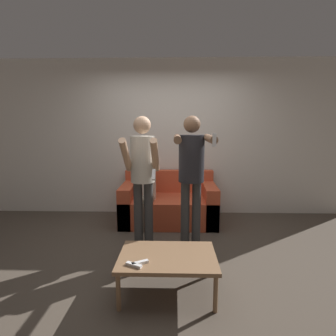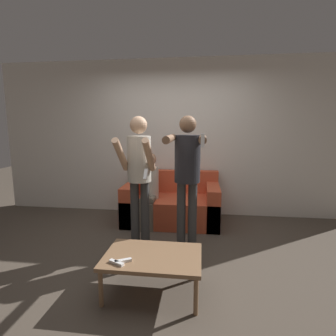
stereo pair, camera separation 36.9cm
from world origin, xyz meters
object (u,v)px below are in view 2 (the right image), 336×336
object	(u,v)px
couch	(172,205)
person_standing_right	(187,168)
person_seated	(149,186)
coffee_table	(153,258)
remote_far	(123,261)
remote_near	(116,263)
person_standing_left	(139,169)

from	to	relation	value
couch	person_standing_right	bearing A→B (deg)	-73.96
couch	person_seated	size ratio (longest dim) A/B	1.31
coffee_table	remote_far	xyz separation A→B (m)	(-0.24, -0.16, 0.05)
couch	person_seated	distance (m)	0.53
remote_near	person_standing_left	bearing A→B (deg)	92.47
couch	coffee_table	world-z (taller)	couch
remote_near	remote_far	world-z (taller)	same
coffee_table	remote_far	size ratio (longest dim) A/B	6.04
person_standing_left	remote_far	bearing A→B (deg)	-84.80
person_standing_left	coffee_table	distance (m)	1.16
person_standing_left	person_seated	bearing A→B (deg)	92.99
person_seated	remote_far	size ratio (longest dim) A/B	7.74
couch	remote_far	world-z (taller)	couch
remote_near	remote_far	distance (m)	0.06
couch	remote_far	bearing A→B (deg)	-95.64
remote_near	couch	bearing A→B (deg)	83.17
person_standing_left	person_standing_right	size ratio (longest dim) A/B	1.00
couch	person_standing_left	xyz separation A→B (m)	(-0.30, -1.02, 0.75)
person_standing_right	person_seated	size ratio (longest dim) A/B	1.46
coffee_table	person_standing_left	bearing A→B (deg)	110.74
couch	remote_near	world-z (taller)	couch
couch	person_seated	world-z (taller)	person_seated
couch	coffee_table	bearing A→B (deg)	-89.04
person_seated	coffee_table	world-z (taller)	person_seated
person_standing_right	remote_far	world-z (taller)	person_standing_right
person_standing_left	coffee_table	bearing A→B (deg)	-69.26
person_standing_left	person_standing_right	bearing A→B (deg)	-1.16
person_standing_right	person_seated	distance (m)	1.13
person_standing_left	remote_near	world-z (taller)	person_standing_left
couch	remote_near	distance (m)	2.11
couch	person_standing_left	size ratio (longest dim) A/B	0.90
remote_far	person_standing_right	bearing A→B (deg)	63.87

